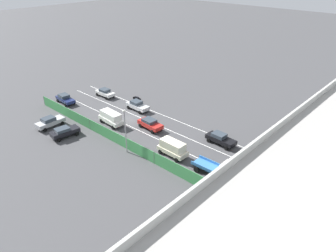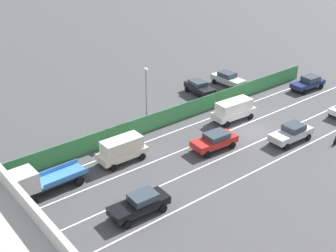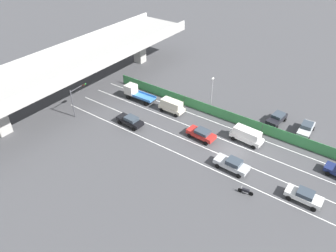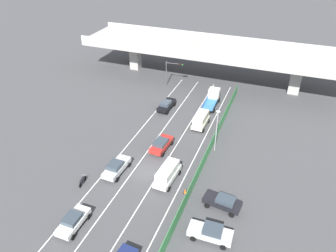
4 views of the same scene
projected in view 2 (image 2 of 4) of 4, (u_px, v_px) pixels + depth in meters
ground_plane at (253, 132)px, 45.19m from camera, size 300.00×300.00×0.00m
lane_line_left_edge at (253, 172)px, 38.47m from camera, size 0.14×47.43×0.01m
lane_line_mid_left at (225, 157)px, 40.83m from camera, size 0.14×47.43×0.01m
lane_line_mid_right at (200, 143)px, 43.18m from camera, size 0.14×47.43×0.01m
lane_line_right_edge at (178, 130)px, 45.54m from camera, size 0.14×47.43×0.01m
green_fence at (168, 117)px, 46.28m from camera, size 0.10×43.53×1.82m
car_sedan_black at (140, 204)px, 33.02m from camera, size 2.11×4.72×1.64m
car_sedan_red at (215, 140)px, 41.75m from camera, size 2.32×4.58×1.60m
car_van_cream at (122, 149)px, 39.58m from camera, size 2.11×4.51×2.26m
car_van_white at (234, 109)px, 47.13m from camera, size 2.31×5.00×2.21m
car_sedan_navy at (308, 82)px, 55.06m from camera, size 2.27×4.69×1.63m
car_sedan_silver at (292, 133)px, 43.08m from camera, size 2.16×4.75×1.71m
flatbed_truck_blue at (37, 181)px, 34.99m from camera, size 2.29×6.02×2.50m
parked_wagon_silver at (228, 79)px, 56.10m from camera, size 4.65×2.08×1.74m
parked_sedan_dark at (199, 87)px, 53.64m from camera, size 4.50×2.40×1.61m
traffic_light at (27, 247)px, 24.99m from camera, size 3.56×0.52×5.06m
street_lamp at (146, 92)px, 43.96m from camera, size 0.60×0.36×6.61m
traffic_cone at (223, 105)px, 50.22m from camera, size 0.47×0.47×0.72m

